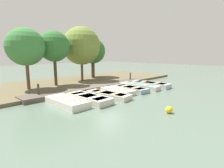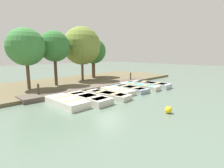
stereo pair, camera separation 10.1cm
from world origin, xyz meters
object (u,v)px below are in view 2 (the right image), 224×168
(rowboat_5, at_px, (140,86))
(park_tree_right, at_px, (93,51))
(mooring_post_near, at_px, (38,91))
(buoy, at_px, (168,110))
(rowboat_2, at_px, (108,95))
(rowboat_3, at_px, (118,91))
(rowboat_4, at_px, (131,89))
(mooring_post_far, at_px, (131,77))
(park_tree_center, at_px, (82,46))
(rowboat_0, at_px, (67,102))
(park_tree_far_left, at_px, (26,47))
(park_tree_left, at_px, (54,47))
(rowboat_6, at_px, (151,84))
(rowboat_1, at_px, (88,98))

(rowboat_5, xyz_separation_m, park_tree_right, (-7.49, 1.13, 3.02))
(mooring_post_near, xyz_separation_m, buoy, (7.36, 3.32, -0.35))
(buoy, bearing_deg, rowboat_2, 178.31)
(rowboat_3, distance_m, rowboat_4, 1.40)
(rowboat_3, xyz_separation_m, rowboat_4, (0.11, 1.40, -0.01))
(mooring_post_near, distance_m, buoy, 8.08)
(rowboat_2, xyz_separation_m, mooring_post_near, (-2.93, -3.45, 0.34))
(rowboat_4, xyz_separation_m, park_tree_right, (-7.51, 2.38, 3.04))
(mooring_post_far, relative_size, park_tree_center, 0.18)
(rowboat_2, relative_size, mooring_post_far, 3.21)
(rowboat_4, relative_size, mooring_post_far, 3.03)
(rowboat_0, xyz_separation_m, park_tree_far_left, (-5.26, -0.13, 3.20))
(mooring_post_far, relative_size, park_tree_left, 0.21)
(rowboat_4, bearing_deg, park_tree_right, 166.96)
(rowboat_3, height_order, park_tree_left, park_tree_left)
(rowboat_0, bearing_deg, park_tree_right, 132.16)
(rowboat_0, height_order, rowboat_4, rowboat_0)
(buoy, bearing_deg, rowboat_5, 138.80)
(park_tree_left, bearing_deg, rowboat_0, -22.25)
(rowboat_0, height_order, mooring_post_near, mooring_post_near)
(buoy, bearing_deg, rowboat_3, 162.76)
(rowboat_6, relative_size, buoy, 10.10)
(park_tree_far_left, bearing_deg, rowboat_5, 52.92)
(rowboat_4, height_order, mooring_post_far, mooring_post_far)
(rowboat_6, bearing_deg, mooring_post_near, -110.77)
(mooring_post_near, bearing_deg, park_tree_right, 119.48)
(rowboat_4, relative_size, park_tree_far_left, 0.65)
(rowboat_1, distance_m, rowboat_2, 1.57)
(rowboat_1, bearing_deg, rowboat_0, -101.87)
(rowboat_4, distance_m, park_tree_left, 7.25)
(rowboat_6, bearing_deg, rowboat_5, -99.79)
(rowboat_5, bearing_deg, rowboat_0, -95.96)
(rowboat_3, height_order, mooring_post_near, mooring_post_near)
(park_tree_right, bearing_deg, mooring_post_near, -60.52)
(mooring_post_near, height_order, park_tree_center, park_tree_center)
(buoy, bearing_deg, rowboat_1, -162.56)
(park_tree_far_left, distance_m, park_tree_right, 8.47)
(park_tree_far_left, distance_m, park_tree_center, 5.60)
(rowboat_6, distance_m, park_tree_left, 8.97)
(rowboat_2, relative_size, mooring_post_near, 3.21)
(rowboat_5, distance_m, park_tree_far_left, 9.41)
(mooring_post_near, relative_size, park_tree_center, 0.18)
(park_tree_far_left, bearing_deg, park_tree_right, 104.72)
(buoy, height_order, park_tree_left, park_tree_left)
(rowboat_0, relative_size, rowboat_4, 0.93)
(rowboat_4, xyz_separation_m, buoy, (4.70, -2.89, 0.00))
(mooring_post_near, bearing_deg, rowboat_3, 62.19)
(rowboat_0, xyz_separation_m, rowboat_6, (0.24, 8.40, 0.00))
(rowboat_2, distance_m, rowboat_3, 1.42)
(rowboat_3, distance_m, mooring_post_near, 5.45)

